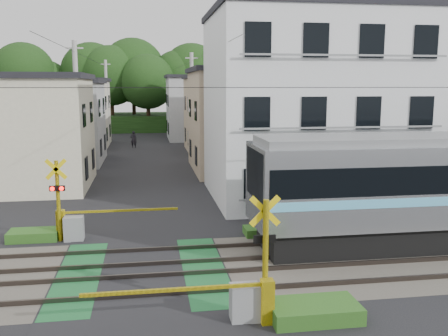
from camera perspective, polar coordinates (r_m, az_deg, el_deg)
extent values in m
plane|color=black|center=(15.87, -9.33, -11.63)|extent=(120.00, 120.00, 0.00)
cube|color=#47423A|center=(15.87, -9.33, -11.63)|extent=(120.00, 6.00, 0.00)
cube|color=black|center=(15.87, -9.33, -11.62)|extent=(5.20, 120.00, 0.00)
cube|color=#145126|center=(16.01, -16.29, -11.68)|extent=(1.30, 6.00, 0.00)
cube|color=#145126|center=(15.95, -2.36, -11.37)|extent=(1.30, 6.00, 0.00)
cube|color=#3F3833|center=(14.09, -9.38, -14.14)|extent=(120.00, 0.08, 0.14)
cube|color=#3F3833|center=(15.38, -9.35, -12.06)|extent=(120.00, 0.08, 0.14)
cube|color=#3F3833|center=(16.31, -9.33, -10.78)|extent=(120.00, 0.08, 0.14)
cube|color=#3F3833|center=(17.64, -9.30, -9.21)|extent=(120.00, 0.08, 0.14)
cube|color=black|center=(18.06, 12.40, -8.04)|extent=(2.54, 2.32, 0.63)
cube|color=black|center=(16.67, 3.68, -0.72)|extent=(0.10, 2.54, 1.65)
cylinder|color=yellow|center=(12.29, 4.74, -10.46)|extent=(0.14, 0.14, 3.00)
cube|color=yellow|center=(12.02, 4.71, -4.92)|extent=(0.77, 0.05, 0.77)
cube|color=yellow|center=(12.02, 4.71, -4.92)|extent=(0.77, 0.05, 0.77)
cube|color=black|center=(12.22, 4.66, -8.10)|extent=(0.55, 0.05, 0.20)
sphere|color=#FF0C07|center=(12.24, 3.86, -8.06)|extent=(0.16, 0.16, 0.16)
sphere|color=#FF0C07|center=(12.31, 5.33, -7.98)|extent=(0.16, 0.16, 0.16)
cube|color=gray|center=(12.58, 2.38, -15.11)|extent=(0.70, 0.50, 0.90)
cube|color=yellow|center=(12.42, 4.96, -14.97)|extent=(0.30, 0.30, 1.10)
cube|color=yellow|center=(11.94, -5.87, -13.68)|extent=(4.20, 0.08, 0.08)
cylinder|color=yellow|center=(19.16, -18.41, -3.62)|extent=(0.14, 0.14, 3.00)
cube|color=yellow|center=(18.84, -18.65, -0.13)|extent=(0.77, 0.05, 0.77)
cube|color=yellow|center=(18.84, -18.65, -0.13)|extent=(0.77, 0.05, 0.77)
cube|color=black|center=(18.96, -18.54, -2.22)|extent=(0.55, 0.05, 0.20)
sphere|color=#FF0C07|center=(18.93, -19.04, -2.27)|extent=(0.16, 0.16, 0.16)
sphere|color=#FF0C07|center=(18.88, -18.09, -2.25)|extent=(0.16, 0.16, 0.16)
cube|color=gray|center=(19.34, -16.78, -6.63)|extent=(0.70, 0.50, 0.90)
cube|color=yellow|center=(19.63, -18.15, -6.16)|extent=(0.30, 0.30, 1.10)
cube|color=yellow|center=(19.27, -11.58, -4.78)|extent=(4.20, 0.08, 0.08)
cube|color=white|center=(25.71, 9.96, 6.70)|extent=(10.00, 8.00, 9.00)
cube|color=black|center=(25.91, 10.26, 17.02)|extent=(10.20, 8.16, 0.30)
cube|color=black|center=(21.21, 3.73, -1.92)|extent=(1.10, 0.06, 1.40)
cube|color=black|center=(21.87, 10.01, -1.69)|extent=(1.10, 0.06, 1.40)
cube|color=black|center=(22.77, 15.86, -1.47)|extent=(1.10, 0.06, 1.40)
cube|color=black|center=(23.89, 21.21, -1.25)|extent=(1.10, 0.06, 1.40)
cube|color=gray|center=(22.22, 13.21, -3.21)|extent=(9.00, 0.06, 0.08)
cube|color=black|center=(20.83, 3.82, 6.20)|extent=(1.10, 0.06, 1.40)
cube|color=black|center=(21.50, 10.24, 6.18)|extent=(1.10, 0.06, 1.40)
cube|color=black|center=(22.42, 16.21, 6.08)|extent=(1.10, 0.06, 1.40)
cube|color=black|center=(23.55, 21.65, 5.94)|extent=(1.10, 0.06, 1.40)
cube|color=gray|center=(21.77, 13.51, 4.52)|extent=(9.00, 0.06, 0.08)
cube|color=black|center=(20.87, 3.91, 14.45)|extent=(1.10, 0.06, 1.40)
cube|color=black|center=(21.54, 10.48, 14.17)|extent=(1.10, 0.06, 1.40)
cube|color=black|center=(22.46, 16.57, 13.74)|extent=(1.10, 0.06, 1.40)
cube|color=black|center=(23.59, 22.10, 13.22)|extent=(1.10, 0.06, 1.40)
cube|color=gray|center=(21.73, 13.82, 12.42)|extent=(9.00, 0.06, 0.08)
cube|color=beige|center=(29.72, -21.98, 3.61)|extent=(7.00, 7.00, 6.00)
cube|color=black|center=(29.60, -22.36, 9.69)|extent=(7.35, 7.35, 0.30)
cube|color=black|center=(27.61, -15.43, 0.00)|extent=(0.06, 1.00, 1.20)
cube|color=black|center=(31.05, -14.71, 1.05)|extent=(0.06, 1.00, 1.20)
cube|color=black|center=(27.30, -15.68, 5.81)|extent=(0.06, 1.00, 1.20)
cube|color=black|center=(30.78, -14.93, 6.22)|extent=(0.06, 1.00, 1.20)
cube|color=tan|center=(33.55, 2.44, 5.31)|extent=(7.00, 8.00, 6.50)
cube|color=black|center=(33.48, 2.48, 11.13)|extent=(7.35, 8.40, 0.30)
cube|color=black|center=(31.27, -3.22, 1.41)|extent=(0.06, 1.00, 1.20)
cube|color=black|center=(35.22, -3.86, 2.31)|extent=(0.06, 1.00, 1.20)
cube|color=black|center=(31.01, -3.27, 6.54)|extent=(0.06, 1.00, 1.20)
cube|color=black|center=(34.98, -3.92, 6.87)|extent=(0.06, 1.00, 1.20)
cube|color=#A5A8AA|center=(38.60, -19.72, 4.79)|extent=(8.00, 7.00, 5.80)
cube|color=black|center=(38.50, -19.98, 9.32)|extent=(8.40, 7.35, 0.30)
cube|color=black|center=(36.47, -13.86, 2.30)|extent=(0.06, 1.00, 1.20)
cube|color=black|center=(39.94, -13.44, 2.92)|extent=(0.06, 1.00, 1.20)
cube|color=black|center=(36.24, -14.04, 6.70)|extent=(0.06, 1.00, 1.20)
cube|color=black|center=(39.73, -13.59, 6.94)|extent=(0.06, 1.00, 1.20)
cube|color=tan|center=(43.46, 0.37, 6.07)|extent=(7.00, 7.00, 6.20)
cube|color=black|center=(43.38, 0.37, 10.36)|extent=(7.35, 7.35, 0.30)
cube|color=black|center=(41.44, -4.08, 3.39)|extent=(0.06, 1.00, 1.20)
cube|color=black|center=(44.91, -4.45, 3.85)|extent=(0.06, 1.00, 1.20)
cube|color=black|center=(41.24, -4.12, 7.26)|extent=(0.06, 1.00, 1.20)
cube|color=black|center=(44.73, -4.50, 7.42)|extent=(0.06, 1.00, 1.20)
cube|color=beige|center=(48.41, -17.31, 5.88)|extent=(7.00, 8.00, 6.00)
cube|color=black|center=(48.33, -17.49, 9.61)|extent=(7.35, 8.40, 0.30)
cube|color=black|center=(46.16, -13.21, 3.78)|extent=(0.06, 1.00, 1.20)
cube|color=black|center=(50.13, -12.88, 4.23)|extent=(0.06, 1.00, 1.20)
cube|color=black|center=(45.98, -13.35, 7.26)|extent=(0.06, 1.00, 1.20)
cube|color=black|center=(49.96, -13.00, 7.43)|extent=(0.06, 1.00, 1.20)
cube|color=#A5A8AA|center=(53.24, -2.12, 6.80)|extent=(8.00, 7.00, 6.40)
cube|color=black|center=(53.19, -2.14, 10.41)|extent=(8.40, 7.35, 0.30)
cube|color=black|center=(51.30, -6.36, 4.52)|extent=(0.06, 1.00, 1.20)
cube|color=black|center=(54.79, -6.53, 4.83)|extent=(0.06, 1.00, 1.20)
cube|color=black|center=(51.14, -6.42, 7.65)|extent=(0.06, 1.00, 1.20)
cube|color=black|center=(54.63, -6.58, 7.76)|extent=(0.06, 1.00, 1.20)
cube|color=#1B3913|center=(64.99, -9.09, 5.23)|extent=(40.00, 10.00, 2.00)
cylinder|color=#332114|center=(65.50, -21.70, 6.19)|extent=(0.50, 0.50, 5.36)
sphere|color=#1B3913|center=(65.44, -21.93, 9.94)|extent=(7.51, 7.51, 7.51)
cylinder|color=#332114|center=(66.44, -19.51, 5.92)|extent=(0.50, 0.50, 4.35)
sphere|color=#1B3913|center=(66.34, -19.68, 8.92)|extent=(6.10, 6.10, 6.10)
cylinder|color=#332114|center=(66.32, -16.96, 5.94)|extent=(0.50, 0.50, 4.12)
sphere|color=#1B3913|center=(66.22, -17.10, 8.79)|extent=(5.77, 5.77, 5.77)
cylinder|color=#332114|center=(65.39, -14.71, 6.59)|extent=(0.50, 0.50, 5.46)
sphere|color=#1B3913|center=(65.34, -14.87, 10.41)|extent=(7.64, 7.64, 7.64)
cylinder|color=#332114|center=(63.46, -12.65, 6.48)|extent=(0.50, 0.50, 5.23)
sphere|color=#1B3913|center=(63.39, -12.79, 10.26)|extent=(7.32, 7.32, 7.32)
cylinder|color=#332114|center=(64.96, -10.25, 6.86)|extent=(0.50, 0.50, 5.75)
sphere|color=#1B3913|center=(64.92, -10.37, 10.92)|extent=(8.05, 8.05, 8.05)
cylinder|color=#332114|center=(61.16, -8.64, 6.23)|extent=(0.50, 0.50, 4.66)
sphere|color=#1B3913|center=(61.07, -8.72, 9.72)|extent=(6.52, 6.52, 6.52)
cylinder|color=#332114|center=(63.69, -5.15, 6.58)|extent=(0.50, 0.50, 5.00)
sphere|color=#1B3913|center=(63.62, -5.21, 10.17)|extent=(6.99, 6.99, 6.99)
cylinder|color=#332114|center=(64.20, -3.68, 6.82)|extent=(0.50, 0.50, 5.44)
sphere|color=#1B3913|center=(64.15, -3.72, 10.70)|extent=(7.61, 7.61, 7.61)
cylinder|color=#332114|center=(65.34, -0.63, 6.76)|extent=(0.50, 0.50, 5.17)
sphere|color=#1B3913|center=(65.28, -0.64, 10.39)|extent=(7.23, 7.23, 7.23)
cylinder|color=#332114|center=(65.01, 0.62, 6.83)|extent=(0.50, 0.50, 5.35)
sphere|color=#1B3913|center=(64.96, 0.62, 10.60)|extent=(7.49, 7.49, 7.49)
cylinder|color=#332114|center=(64.34, 3.00, 6.84)|extent=(0.50, 0.50, 5.45)
sphere|color=#1B3913|center=(64.29, 3.04, 10.72)|extent=(7.63, 7.63, 7.63)
cube|color=black|center=(17.02, 11.05, 9.03)|extent=(60.00, 0.02, 0.02)
cylinder|color=#A5A5A0|center=(28.10, -16.37, 5.67)|extent=(0.26, 0.26, 8.00)
cube|color=#A5A5A0|center=(28.12, -16.72, 13.00)|extent=(0.90, 0.08, 0.08)
cylinder|color=#A5A5A0|center=(37.01, -3.67, 6.86)|extent=(0.26, 0.26, 8.00)
cube|color=#A5A5A0|center=(37.02, -3.73, 12.43)|extent=(0.90, 0.08, 0.08)
cylinder|color=#A5A5A0|center=(48.98, -13.23, 7.26)|extent=(0.26, 0.26, 8.00)
cube|color=#A5A5A0|center=(48.99, -13.39, 11.47)|extent=(0.90, 0.08, 0.08)
cube|color=black|center=(38.53, -14.59, 11.74)|extent=(0.02, 42.00, 0.02)
cube|color=black|center=(38.50, -3.94, 12.02)|extent=(0.02, 42.00, 0.02)
imported|color=black|center=(46.25, -10.30, 3.23)|extent=(0.56, 0.37, 1.54)
cube|color=#2D5E1E|center=(12.93, 10.26, -15.78)|extent=(2.20, 1.20, 0.40)
cube|color=#2D5E1E|center=(19.96, -20.92, -7.16)|extent=(1.80, 1.00, 0.36)
cube|color=#2D5E1E|center=(19.35, 4.58, -7.17)|extent=(1.50, 0.90, 0.30)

